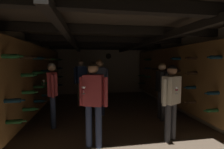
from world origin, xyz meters
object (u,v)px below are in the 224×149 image
person_host_center (99,81)px  person_guest_near_left (93,97)px  person_guest_mid_left (52,89)px  person_guest_rear_center (101,80)px  person_guest_near_right (171,96)px  wine_crate_stack (101,94)px  person_guest_far_left (81,78)px  display_bottle (104,83)px  person_guest_mid_right (162,86)px

person_host_center → person_guest_near_left: bearing=-98.2°
person_guest_mid_left → person_guest_rear_center: size_ratio=0.97×
person_guest_near_right → wine_crate_stack: bearing=107.8°
person_guest_mid_left → person_guest_near_left: person_guest_near_left is taller
person_guest_rear_center → person_guest_far_left: size_ratio=0.97×
person_host_center → person_guest_near_left: person_host_center is taller
person_host_center → display_bottle: bearing=79.5°
person_host_center → person_guest_near_left: size_ratio=1.05×
person_guest_near_left → person_host_center: bearing=81.8°
display_bottle → person_guest_mid_right: size_ratio=0.22×
person_guest_far_left → person_guest_mid_left: bearing=-109.1°
display_bottle → person_guest_far_left: 1.07m
person_guest_near_right → person_guest_far_left: (-1.88, 2.87, 0.10)m
person_guest_rear_center → person_guest_mid_right: 2.04m
person_guest_mid_right → person_host_center: bearing=159.8°
person_host_center → person_guest_near_left: (-0.25, -1.72, -0.06)m
person_guest_near_right → person_guest_mid_right: 1.17m
person_guest_mid_left → person_guest_mid_right: size_ratio=1.00×
person_guest_near_right → person_guest_mid_right: person_guest_mid_right is taller
person_guest_near_left → wine_crate_stack: bearing=82.5°
display_bottle → person_guest_mid_right: bearing=-59.5°
person_guest_far_left → person_host_center: bearing=-63.3°
person_guest_far_left → person_guest_near_left: bearing=-83.4°
person_guest_mid_left → person_guest_mid_right: (2.86, 0.03, -0.00)m
wine_crate_stack → display_bottle: 0.45m
person_host_center → person_guest_mid_left: (-1.20, -0.64, -0.08)m
wine_crate_stack → person_guest_near_right: bearing=-72.2°
person_guest_mid_left → person_guest_rear_center: person_guest_rear_center is taller
display_bottle → person_guest_far_left: person_guest_far_left is taller
display_bottle → person_guest_rear_center: size_ratio=0.21×
wine_crate_stack → display_bottle: size_ratio=1.71×
person_host_center → person_guest_mid_right: bearing=-20.2°
person_guest_near_left → person_guest_mid_right: person_guest_near_left is taller
wine_crate_stack → person_guest_near_left: size_ratio=0.38×
person_guest_far_left → person_guest_mid_right: 2.85m
wine_crate_stack → person_guest_far_left: bearing=-145.1°
display_bottle → person_guest_far_left: bearing=-149.6°
wine_crate_stack → person_host_center: 1.86m
person_guest_near_right → person_guest_rear_center: size_ratio=0.95×
wine_crate_stack → person_host_center: person_host_center is taller
wine_crate_stack → person_guest_rear_center: person_guest_rear_center is taller
wine_crate_stack → person_guest_mid_right: size_ratio=0.38×
display_bottle → person_guest_near_right: 3.54m
person_guest_near_right → display_bottle: bearing=106.2°
person_host_center → person_guest_rear_center: (0.11, 0.71, -0.04)m
person_guest_mid_left → person_guest_near_left: (0.95, -1.08, 0.01)m
display_bottle → person_guest_mid_right: (1.35, -2.29, 0.21)m
wine_crate_stack → person_guest_near_right: person_guest_near_right is taller
person_host_center → person_guest_far_left: bearing=116.7°
wine_crate_stack → person_guest_far_left: 1.20m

